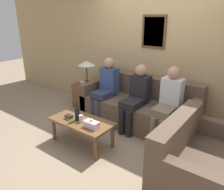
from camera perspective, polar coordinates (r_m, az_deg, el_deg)
name	(u,v)px	position (r m, az deg, el deg)	size (l,w,h in m)	color
ground_plane	(123,134)	(3.95, 2.96, -10.09)	(16.00, 16.00, 0.00)	gray
wall_back	(153,53)	(4.33, 10.77, 10.69)	(9.00, 0.08, 2.60)	tan
couch_main	(139,108)	(4.21, 7.01, -3.46)	(2.18, 0.88, 0.88)	brown
couch_side	(199,167)	(2.87, 21.76, -17.09)	(0.88, 1.27, 0.88)	brown
coffee_table	(82,124)	(3.55, -7.90, -7.48)	(1.04, 0.53, 0.42)	brown
side_table_with_lamp	(86,92)	(4.96, -6.82, 0.87)	(0.46, 0.44, 1.07)	brown
wine_bottle	(77,113)	(3.49, -9.09, -4.74)	(0.08, 0.08, 0.31)	black
drinking_glass	(81,118)	(3.45, -8.12, -6.08)	(0.06, 0.06, 0.11)	silver
book_stack	(69,117)	(3.61, -11.21, -5.59)	(0.13, 0.10, 0.06)	gold
tissue_box	(92,124)	(3.27, -5.37, -7.62)	(0.23, 0.12, 0.15)	silver
person_left	(106,86)	(4.31, -1.58, 2.39)	(0.34, 0.58, 1.22)	#2D334C
person_middle	(136,95)	(3.91, 6.36, 0.01)	(0.34, 0.65, 1.18)	black
person_right	(168,101)	(3.70, 14.51, -1.43)	(0.34, 0.63, 1.22)	#756651
teddy_bear	(154,159)	(3.18, 10.93, -16.18)	(0.18, 0.18, 0.28)	#A87A51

